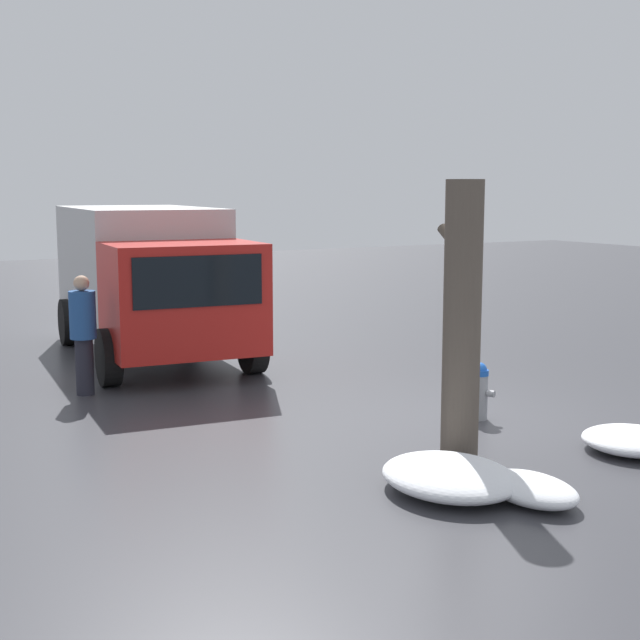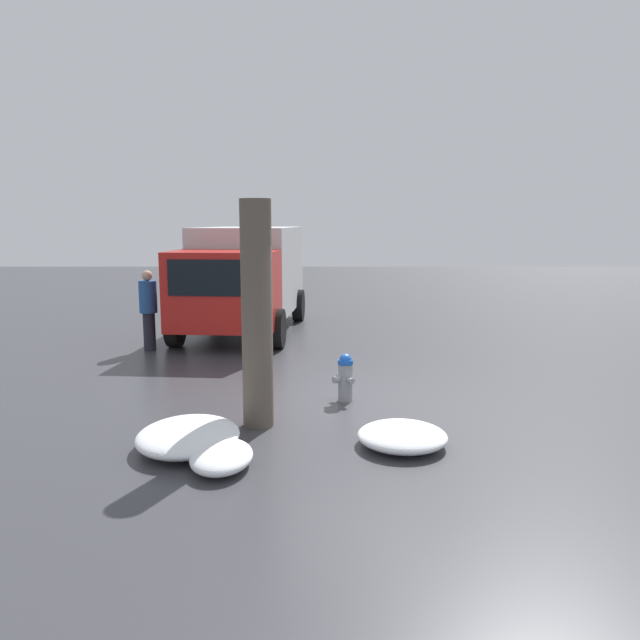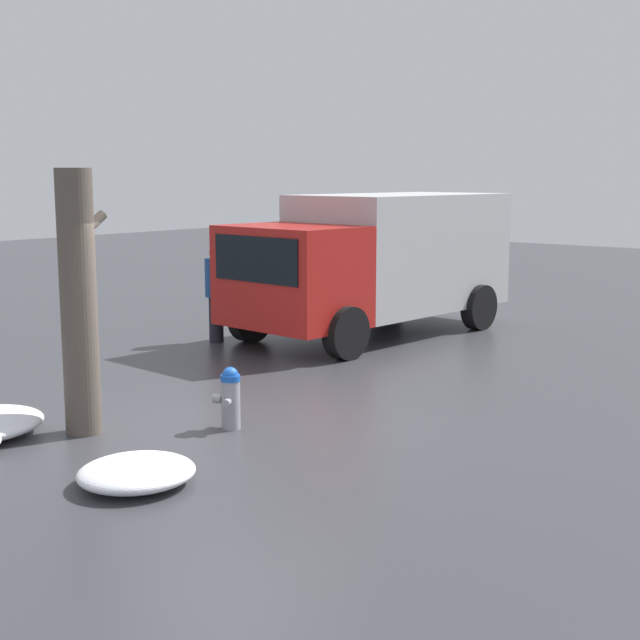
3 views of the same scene
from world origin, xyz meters
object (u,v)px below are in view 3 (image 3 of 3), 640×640
Objects in this scene: fire_hydrant at (230,397)px; pedestrian at (216,290)px; tree_trunk at (79,302)px; delivery_truck at (376,258)px.

pedestrian is (3.97, 4.16, 0.57)m from fire_hydrant.
pedestrian reaches higher than fire_hydrant.
tree_trunk reaches higher than delivery_truck.
fire_hydrant is 5.78m from pedestrian.
fire_hydrant is 6.96m from delivery_truck.
fire_hydrant is at bearing -46.39° from tree_trunk.
tree_trunk is 1.76× the size of pedestrian.
pedestrian is at bearing 29.28° from tree_trunk.
delivery_truck is at bearing 7.87° from tree_trunk.
delivery_truck is 3.50× the size of pedestrian.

